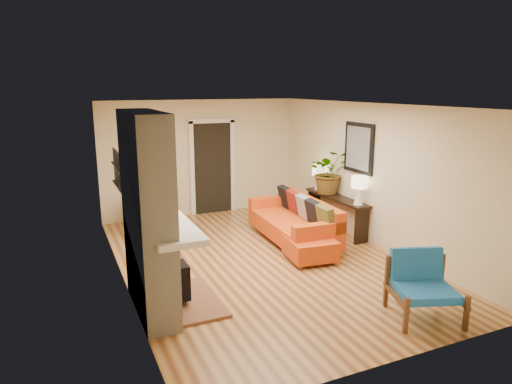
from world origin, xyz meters
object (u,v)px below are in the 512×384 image
blue_chair (422,282)px  dining_table (157,203)px  ottoman (311,248)px  lamp_far (319,174)px  sofa (297,221)px  console_table (336,203)px  houseplant (329,172)px  lamp_near (359,187)px

blue_chair → dining_table: 5.42m
ottoman → blue_chair: 2.24m
ottoman → lamp_far: 2.44m
lamp_far → blue_chair: bearing=-103.4°
sofa → dining_table: dining_table is taller
dining_table → console_table: bearing=-24.4°
sofa → dining_table: 2.85m
blue_chair → lamp_far: size_ratio=1.87×
blue_chair → houseplant: 3.87m
ottoman → lamp_near: size_ratio=1.55×
ottoman → console_table: console_table is taller
blue_chair → houseplant: houseplant is taller
sofa → lamp_near: lamp_near is taller
dining_table → sofa: bearing=-36.8°
ottoman → console_table: size_ratio=0.45×
blue_chair → lamp_near: bearing=70.1°
ottoman → lamp_near: bearing=20.2°
ottoman → lamp_far: lamp_far is taller
sofa → lamp_far: 1.52m
console_table → lamp_near: 0.86m
console_table → houseplant: 0.67m
lamp_far → houseplant: (-0.01, -0.41, 0.12)m
sofa → houseplant: (1.01, 0.49, 0.79)m
ottoman → lamp_near: lamp_near is taller
console_table → houseplant: (-0.01, 0.28, 0.61)m
lamp_near → ottoman: bearing=-159.8°
lamp_far → houseplant: houseplant is taller
sofa → blue_chair: bearing=-89.0°
sofa → lamp_near: bearing=-26.4°
sofa → lamp_far: size_ratio=4.25×
ottoman → console_table: bearing=42.5°
ottoman → lamp_far: bearing=55.3°
dining_table → console_table: 3.62m
sofa → dining_table: size_ratio=1.35×
blue_chair → console_table: size_ratio=0.55×
sofa → console_table: bearing=11.3°
console_table → houseplant: bearing=92.0°
lamp_near → dining_table: bearing=146.2°
dining_table → blue_chair: bearing=-64.5°
sofa → ottoman: sofa is taller
console_table → lamp_far: size_ratio=3.43×
ottoman → dining_table: (-2.00, 2.69, 0.37)m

